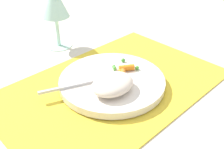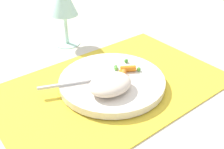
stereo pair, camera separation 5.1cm
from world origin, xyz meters
name	(u,v)px [view 1 (the left image)]	position (x,y,z in m)	size (l,w,h in m)	color
ground_plane	(112,86)	(0.00, 0.00, 0.00)	(2.40, 2.40, 0.00)	beige
placemat	(112,85)	(0.00, 0.00, 0.00)	(0.51, 0.33, 0.01)	gold
plate	(112,81)	(0.00, 0.00, 0.01)	(0.24, 0.24, 0.02)	silver
rice_mound	(113,84)	(-0.03, -0.03, 0.04)	(0.09, 0.07, 0.03)	beige
carrot_portion	(122,75)	(0.02, -0.01, 0.03)	(0.08, 0.06, 0.02)	orange
pea_scatter	(120,70)	(0.03, 0.01, 0.03)	(0.09, 0.08, 0.01)	#429431
fork	(93,81)	(-0.04, 0.02, 0.03)	(0.18, 0.08, 0.01)	silver
wine_glass	(54,3)	(0.03, 0.26, 0.13)	(0.08, 0.08, 0.18)	#B2E0CC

